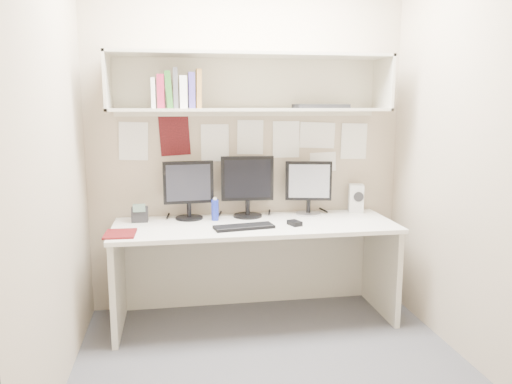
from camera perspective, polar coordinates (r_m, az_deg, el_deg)
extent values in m
cube|color=#47474C|center=(3.24, 1.84, -18.96)|extent=(2.40, 2.00, 0.01)
cube|color=tan|center=(3.83, -0.97, 5.98)|extent=(2.40, 0.02, 2.60)
cube|color=tan|center=(1.88, 7.98, 1.71)|extent=(2.40, 0.02, 2.60)
cube|color=tan|center=(2.86, -22.33, 3.88)|extent=(0.02, 2.00, 2.60)
cube|color=tan|center=(3.30, 22.95, 4.55)|extent=(0.02, 2.00, 2.60)
cube|color=silver|center=(3.57, -0.10, -3.83)|extent=(2.00, 0.70, 0.03)
cube|color=beige|center=(3.98, -0.87, -7.82)|extent=(1.96, 0.02, 0.70)
cube|color=beige|center=(3.63, -0.53, 9.40)|extent=(2.00, 0.38, 0.02)
cube|color=beige|center=(3.64, -0.54, 15.38)|extent=(2.00, 0.38, 0.02)
cube|color=beige|center=(3.81, -0.96, 12.29)|extent=(2.00, 0.02, 0.40)
cube|color=beige|center=(3.61, -16.60, 12.00)|extent=(0.02, 0.38, 0.40)
cube|color=beige|center=(3.91, 14.29, 11.93)|extent=(0.02, 0.38, 0.40)
cylinder|color=black|center=(3.73, -7.64, -2.95)|extent=(0.20, 0.20, 0.01)
cylinder|color=black|center=(3.72, -7.66, -2.08)|extent=(0.03, 0.03, 0.10)
cube|color=black|center=(3.70, -7.74, 1.10)|extent=(0.37, 0.06, 0.31)
cube|color=black|center=(3.68, -7.73, 1.05)|extent=(0.32, 0.03, 0.27)
cylinder|color=black|center=(3.77, -0.96, -2.72)|extent=(0.22, 0.22, 0.02)
cylinder|color=black|center=(3.76, -0.96, -1.80)|extent=(0.04, 0.04, 0.11)
cube|color=black|center=(3.73, -1.00, 1.56)|extent=(0.39, 0.06, 0.33)
cube|color=black|center=(3.71, -0.96, 1.52)|extent=(0.34, 0.03, 0.28)
cylinder|color=#A5A5AA|center=(3.87, 6.00, -2.47)|extent=(0.19, 0.19, 0.01)
cylinder|color=black|center=(3.86, 6.01, -1.66)|extent=(0.03, 0.03, 0.10)
cube|color=black|center=(3.83, 6.02, 1.28)|extent=(0.35, 0.11, 0.30)
cube|color=silver|center=(3.81, 6.10, 1.23)|extent=(0.30, 0.07, 0.26)
cube|color=black|center=(3.42, -1.39, -4.01)|extent=(0.43, 0.21, 0.02)
cube|color=black|center=(3.51, 4.44, -3.56)|extent=(0.10, 0.12, 0.03)
cube|color=#BABAB6|center=(4.00, 11.35, -0.70)|extent=(0.13, 0.13, 0.22)
cylinder|color=black|center=(3.94, 11.66, -0.54)|extent=(0.08, 0.02, 0.08)
cylinder|color=#162499|center=(3.65, -4.71, -2.07)|extent=(0.05, 0.05, 0.15)
cylinder|color=white|center=(3.64, -4.73, -0.82)|extent=(0.03, 0.03, 0.02)
cube|color=#530E10|center=(3.37, -15.26, -4.63)|extent=(0.20, 0.24, 0.01)
cube|color=black|center=(3.71, -13.13, -2.50)|extent=(0.12, 0.10, 0.11)
cube|color=#4C6659|center=(3.64, -13.22, -1.79)|extent=(0.09, 0.01, 0.06)
cube|color=silver|center=(3.54, -11.63, 11.00)|extent=(0.03, 0.17, 0.20)
cube|color=maroon|center=(3.54, -10.83, 11.21)|extent=(0.05, 0.17, 0.23)
cube|color=#276321|center=(3.54, -9.94, 11.42)|extent=(0.04, 0.17, 0.25)
cube|color=#46464B|center=(3.54, -9.18, 11.62)|extent=(0.03, 0.17, 0.27)
cube|color=white|center=(3.54, -8.32, 11.22)|extent=(0.05, 0.17, 0.22)
cube|color=#423585|center=(3.54, -7.38, 11.42)|extent=(0.04, 0.17, 0.24)
cube|color=olive|center=(3.54, -6.58, 11.62)|extent=(0.03, 0.17, 0.26)
cube|color=black|center=(3.76, 7.44, 9.71)|extent=(0.42, 0.20, 0.03)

